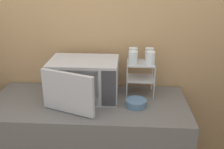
{
  "coord_description": "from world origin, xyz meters",
  "views": [
    {
      "loc": [
        0.31,
        -1.44,
        1.87
      ],
      "look_at": [
        0.2,
        0.37,
        1.14
      ],
      "focal_mm": 40.0,
      "sensor_mm": 36.0,
      "label": 1
    }
  ],
  "objects_px": {
    "glass_back_left": "(133,54)",
    "dish_rack": "(140,72)",
    "microwave": "(84,80)",
    "bowl": "(136,103)",
    "glass_front_right": "(151,58)",
    "glass_front_left": "(133,58)",
    "glass_back_right": "(149,54)"
  },
  "relations": [
    {
      "from": "dish_rack",
      "to": "glass_back_left",
      "type": "xyz_separation_m",
      "value": [
        -0.06,
        0.06,
        0.13
      ]
    },
    {
      "from": "glass_front_left",
      "to": "glass_back_right",
      "type": "distance_m",
      "value": 0.17
    },
    {
      "from": "dish_rack",
      "to": "bowl",
      "type": "xyz_separation_m",
      "value": [
        -0.04,
        -0.23,
        -0.18
      ]
    },
    {
      "from": "glass_front_left",
      "to": "glass_back_left",
      "type": "distance_m",
      "value": 0.11
    },
    {
      "from": "glass_front_right",
      "to": "glass_back_left",
      "type": "relative_size",
      "value": 1.0
    },
    {
      "from": "dish_rack",
      "to": "bowl",
      "type": "distance_m",
      "value": 0.29
    },
    {
      "from": "dish_rack",
      "to": "glass_front_left",
      "type": "bearing_deg",
      "value": -142.93
    },
    {
      "from": "glass_front_right",
      "to": "microwave",
      "type": "bearing_deg",
      "value": -173.58
    },
    {
      "from": "dish_rack",
      "to": "glass_front_left",
      "type": "relative_size",
      "value": 2.63
    },
    {
      "from": "glass_back_left",
      "to": "glass_front_right",
      "type": "bearing_deg",
      "value": -37.67
    },
    {
      "from": "bowl",
      "to": "glass_front_right",
      "type": "bearing_deg",
      "value": 58.68
    },
    {
      "from": "glass_front_left",
      "to": "bowl",
      "type": "xyz_separation_m",
      "value": [
        0.03,
        -0.18,
        -0.31
      ]
    },
    {
      "from": "glass_front_left",
      "to": "bowl",
      "type": "relative_size",
      "value": 0.67
    },
    {
      "from": "dish_rack",
      "to": "glass_front_left",
      "type": "height_order",
      "value": "glass_front_left"
    },
    {
      "from": "glass_back_right",
      "to": "glass_front_left",
      "type": "bearing_deg",
      "value": -142.42
    },
    {
      "from": "glass_front_left",
      "to": "bowl",
      "type": "distance_m",
      "value": 0.36
    },
    {
      "from": "glass_front_right",
      "to": "bowl",
      "type": "height_order",
      "value": "glass_front_right"
    },
    {
      "from": "glass_front_right",
      "to": "glass_back_left",
      "type": "bearing_deg",
      "value": 142.33
    },
    {
      "from": "microwave",
      "to": "bowl",
      "type": "height_order",
      "value": "microwave"
    },
    {
      "from": "microwave",
      "to": "bowl",
      "type": "bearing_deg",
      "value": -15.65
    },
    {
      "from": "dish_rack",
      "to": "glass_front_right",
      "type": "xyz_separation_m",
      "value": [
        0.07,
        -0.05,
        0.13
      ]
    },
    {
      "from": "glass_front_left",
      "to": "glass_front_right",
      "type": "relative_size",
      "value": 1.0
    },
    {
      "from": "glass_back_right",
      "to": "glass_back_left",
      "type": "xyz_separation_m",
      "value": [
        -0.14,
        0.0,
        0.0
      ]
    },
    {
      "from": "glass_back_left",
      "to": "dish_rack",
      "type": "bearing_deg",
      "value": -41.04
    },
    {
      "from": "microwave",
      "to": "glass_front_right",
      "type": "height_order",
      "value": "glass_front_right"
    },
    {
      "from": "dish_rack",
      "to": "bowl",
      "type": "height_order",
      "value": "dish_rack"
    },
    {
      "from": "microwave",
      "to": "glass_back_right",
      "type": "distance_m",
      "value": 0.59
    },
    {
      "from": "glass_front_left",
      "to": "bowl",
      "type": "bearing_deg",
      "value": -80.63
    },
    {
      "from": "glass_front_right",
      "to": "dish_rack",
      "type": "bearing_deg",
      "value": 145.57
    },
    {
      "from": "microwave",
      "to": "glass_front_left",
      "type": "bearing_deg",
      "value": 8.58
    },
    {
      "from": "glass_front_left",
      "to": "glass_back_left",
      "type": "relative_size",
      "value": 1.0
    },
    {
      "from": "glass_back_right",
      "to": "glass_back_left",
      "type": "relative_size",
      "value": 1.0
    }
  ]
}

